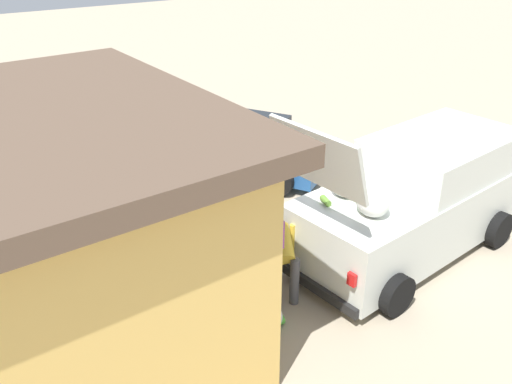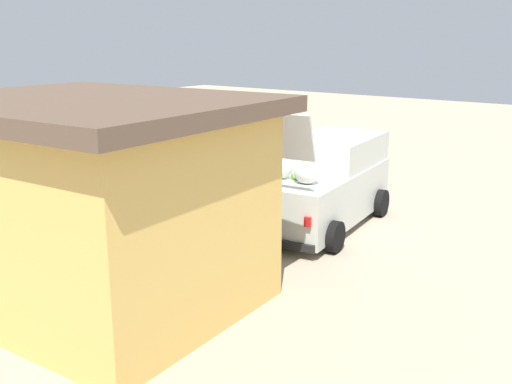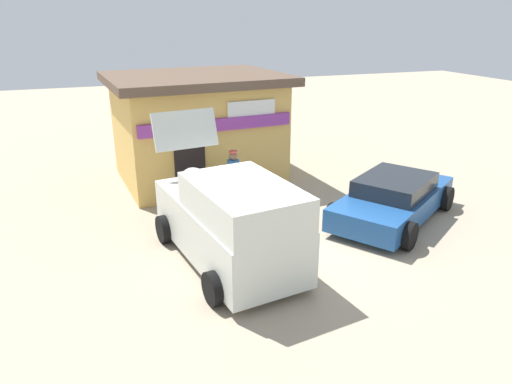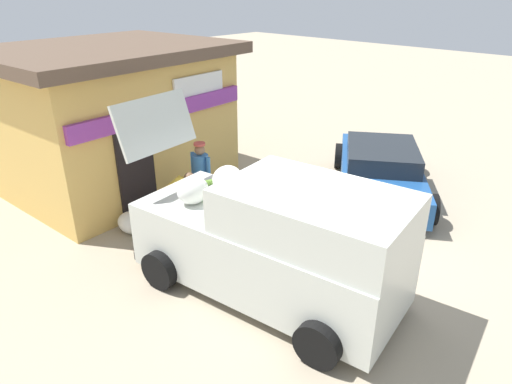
% 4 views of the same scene
% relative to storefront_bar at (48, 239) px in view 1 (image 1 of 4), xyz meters
% --- Properties ---
extents(ground_plane, '(60.00, 60.00, 0.00)m').
position_rel_storefront_bar_xyz_m(ground_plane, '(0.67, -5.77, -1.74)').
color(ground_plane, tan).
extents(storefront_bar, '(5.70, 4.81, 3.42)m').
position_rel_storefront_bar_xyz_m(storefront_bar, '(0.00, 0.00, 0.00)').
color(storefront_bar, '#E0B259').
rests_on(storefront_bar, ground_plane).
extents(delivery_van, '(2.67, 4.91, 2.95)m').
position_rel_storefront_bar_xyz_m(delivery_van, '(-0.74, -5.93, -0.73)').
color(delivery_van, silver).
rests_on(delivery_van, ground_plane).
extents(parked_sedan, '(4.68, 3.94, 1.19)m').
position_rel_storefront_bar_xyz_m(parked_sedan, '(4.05, -5.11, -1.17)').
color(parked_sedan, '#1E4C8C').
rests_on(parked_sedan, ground_plane).
extents(vendor_standing, '(0.36, 0.57, 1.66)m').
position_rel_storefront_bar_xyz_m(vendor_standing, '(0.31, -2.88, -0.79)').
color(vendor_standing, '#726047').
rests_on(vendor_standing, ground_plane).
extents(customer_bending, '(0.79, 0.67, 1.30)m').
position_rel_storefront_bar_xyz_m(customer_bending, '(-0.67, -3.17, -0.93)').
color(customer_bending, '#4C4C51').
rests_on(customer_bending, ground_plane).
extents(unloaded_banana_pile, '(0.69, 0.75, 0.44)m').
position_rel_storefront_bar_xyz_m(unloaded_banana_pile, '(-1.23, -2.47, -1.54)').
color(unloaded_banana_pile, silver).
rests_on(unloaded_banana_pile, ground_plane).
extents(paint_bucket, '(0.31, 0.31, 0.32)m').
position_rel_storefront_bar_xyz_m(paint_bucket, '(1.90, -2.53, -1.58)').
color(paint_bucket, blue).
rests_on(paint_bucket, ground_plane).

